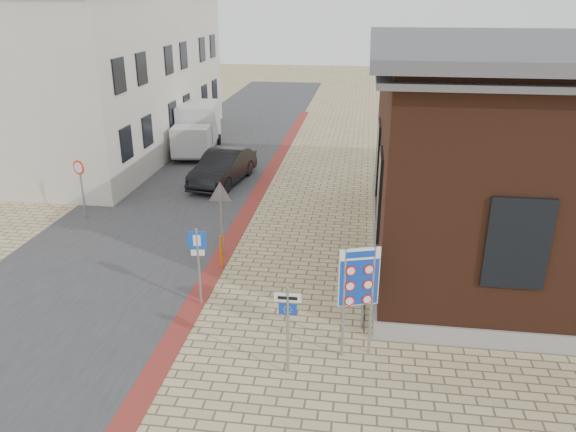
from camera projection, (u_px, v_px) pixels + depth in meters
The scene contains 16 objects.
ground at pixel (250, 352), 13.50m from camera, with size 120.00×120.00×0.00m, color tan.
road_strip at pixel (202, 167), 28.03m from camera, with size 7.00×60.00×0.02m, color #38383A.
curb_strip at pixel (251, 205), 22.97m from camera, with size 0.60×40.00×0.02m, color maroon.
brick_building at pixel (575, 151), 17.52m from camera, with size 13.00×13.00×6.80m.
townhouse_near at pixel (56, 90), 24.45m from camera, with size 7.40×6.40×8.30m.
townhouse_mid at pixel (113, 65), 29.83m from camera, with size 7.40×6.40×9.10m.
townhouse_far at pixel (154, 61), 35.51m from camera, with size 7.40×6.40×8.30m.
bike_rack at pixel (363, 304), 15.09m from camera, with size 0.08×1.80×0.60m.
sedan at pixel (223, 167), 25.43m from camera, with size 1.60×4.59×1.51m, color black.
box_truck at pixel (197, 129), 30.24m from camera, with size 2.55×5.07×2.55m.
border_sign at pixel (359, 280), 12.70m from camera, with size 0.92×0.33×2.79m.
essen_sign at pixel (288, 318), 12.26m from camera, with size 0.59×0.07×2.17m.
parking_sign at pixel (198, 255), 15.01m from camera, with size 0.50×0.11×2.28m.
yield_sign at pixel (221, 200), 17.95m from camera, with size 0.88×0.13×2.48m.
speed_sign at pixel (81, 180), 21.04m from camera, with size 0.52×0.22×2.32m.
bollard at pixel (221, 251), 17.55m from camera, with size 0.10×0.10×1.08m, color #DB580B.
Camera 1 is at (2.46, -11.13, 7.99)m, focal length 35.00 mm.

